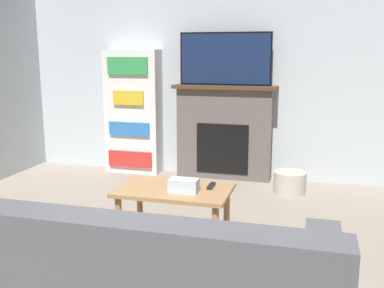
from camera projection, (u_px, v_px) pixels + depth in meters
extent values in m
cube|color=silver|center=(234.00, 62.00, 5.21)|extent=(6.14, 0.06, 2.70)
cube|color=#605651|center=(224.00, 134.00, 5.26)|extent=(1.10, 0.22, 1.05)
cube|color=black|center=(222.00, 149.00, 5.18)|extent=(0.61, 0.01, 0.58)
cube|color=#4C331E|center=(225.00, 87.00, 5.13)|extent=(1.20, 0.28, 0.04)
cube|color=black|center=(225.00, 59.00, 5.07)|extent=(1.05, 0.03, 0.59)
cube|color=#19284C|center=(225.00, 59.00, 5.05)|extent=(1.01, 0.01, 0.56)
cube|color=#4C4C51|center=(27.00, 272.00, 1.68)|extent=(2.31, 0.16, 0.50)
cube|color=#A87A4C|center=(174.00, 190.00, 3.47)|extent=(0.87, 0.54, 0.03)
cylinder|color=#A87A4C|center=(119.00, 222.00, 3.41)|extent=(0.05, 0.05, 0.40)
cylinder|color=#A87A4C|center=(215.00, 232.00, 3.21)|extent=(0.05, 0.05, 0.40)
cylinder|color=#A87A4C|center=(140.00, 204.00, 3.81)|extent=(0.05, 0.05, 0.40)
cylinder|color=#A87A4C|center=(227.00, 212.00, 3.61)|extent=(0.05, 0.05, 0.40)
cube|color=silver|center=(184.00, 185.00, 3.37)|extent=(0.22, 0.12, 0.10)
cube|color=black|center=(211.00, 186.00, 3.49)|extent=(0.04, 0.15, 0.02)
cube|color=white|center=(133.00, 112.00, 5.49)|extent=(0.67, 0.26, 1.50)
cube|color=red|center=(130.00, 159.00, 5.47)|extent=(0.55, 0.03, 0.19)
cube|color=#2D70B7|center=(129.00, 129.00, 5.39)|extent=(0.51, 0.03, 0.16)
cube|color=gold|center=(128.00, 98.00, 5.31)|extent=(0.38, 0.03, 0.17)
cube|color=green|center=(127.00, 66.00, 5.24)|extent=(0.50, 0.03, 0.20)
cylinder|color=#BCB29E|center=(290.00, 182.00, 4.74)|extent=(0.34, 0.34, 0.23)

